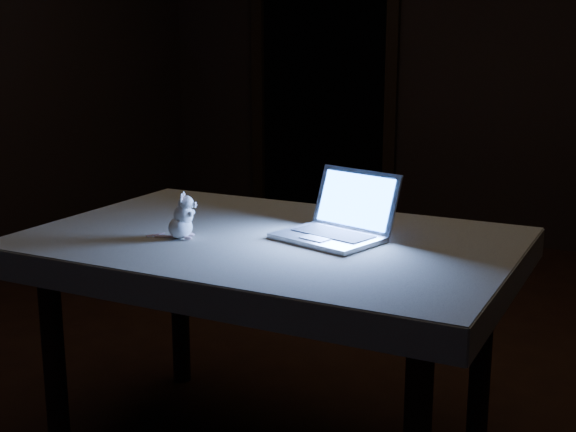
% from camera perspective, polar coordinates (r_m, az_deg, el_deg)
% --- Properties ---
extents(floor, '(5.00, 5.00, 0.00)m').
position_cam_1_polar(floor, '(2.89, 3.76, -13.46)').
color(floor, black).
rests_on(floor, ground).
extents(back_wall, '(4.50, 0.04, 2.60)m').
position_cam_1_polar(back_wall, '(5.01, 14.72, 12.73)').
color(back_wall, black).
rests_on(back_wall, ground).
extents(doorway, '(1.06, 0.36, 2.13)m').
position_cam_1_polar(doorway, '(5.33, 2.67, 10.59)').
color(doorway, black).
rests_on(doorway, back_wall).
extents(table, '(1.35, 0.89, 0.71)m').
position_cam_1_polar(table, '(2.40, -1.26, -9.89)').
color(table, black).
rests_on(table, floor).
extents(tablecloth, '(1.59, 1.23, 0.09)m').
position_cam_1_polar(tablecloth, '(2.28, -2.15, -2.66)').
color(tablecloth, '#BEB8A1').
rests_on(tablecloth, table).
extents(laptop, '(0.35, 0.33, 0.20)m').
position_cam_1_polar(laptop, '(2.21, 2.97, 0.66)').
color(laptop, '#A5A6AA').
rests_on(laptop, tablecloth).
extents(plush_mouse, '(0.13, 0.13, 0.14)m').
position_cam_1_polar(plush_mouse, '(2.26, -7.99, 0.02)').
color(plush_mouse, white).
rests_on(plush_mouse, tablecloth).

